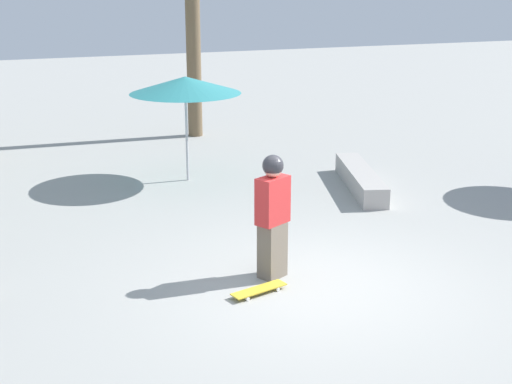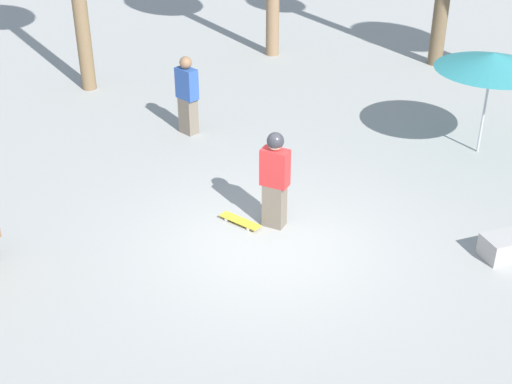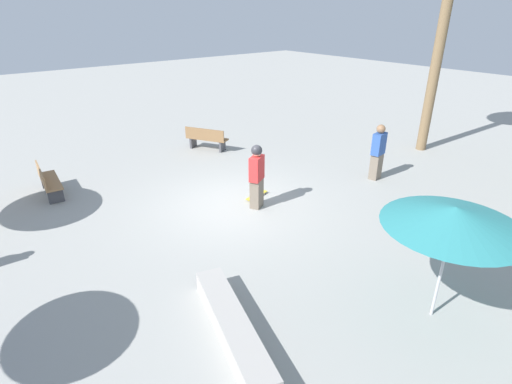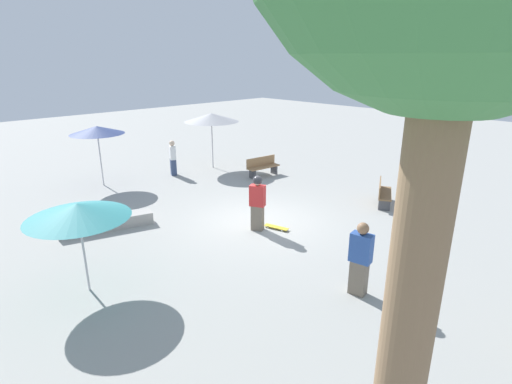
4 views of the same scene
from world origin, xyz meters
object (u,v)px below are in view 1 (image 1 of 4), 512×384
at_px(concrete_ledge, 360,179).
at_px(skateboard, 259,290).
at_px(shade_umbrella_teal, 185,85).
at_px(skater_main, 273,212).

bearing_deg(concrete_ledge, skateboard, 46.46).
relative_size(concrete_ledge, shade_umbrella_teal, 1.26).
relative_size(skater_main, concrete_ledge, 0.62).
bearing_deg(shade_umbrella_teal, concrete_ledge, 149.21).
bearing_deg(skater_main, concrete_ledge, -161.67).
bearing_deg(skater_main, shade_umbrella_teal, -120.39).
height_order(skater_main, skateboard, skater_main).
xyz_separation_m(skater_main, shade_umbrella_teal, (-0.25, -5.17, 1.01)).
bearing_deg(shade_umbrella_teal, skateboard, 83.65).
bearing_deg(skateboard, concrete_ledge, -148.78).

